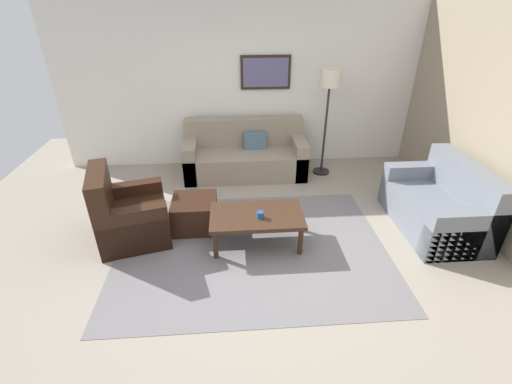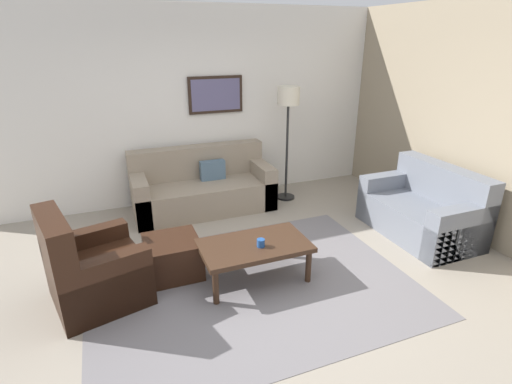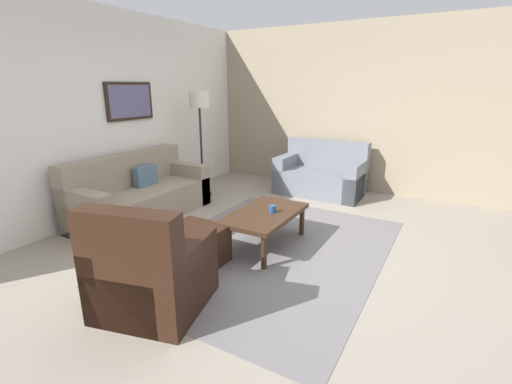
{
  "view_description": "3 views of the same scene",
  "coord_description": "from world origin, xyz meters",
  "views": [
    {
      "loc": [
        -0.2,
        -3.37,
        2.68
      ],
      "look_at": [
        0.06,
        0.11,
        0.71
      ],
      "focal_mm": 24.73,
      "sensor_mm": 36.0,
      "label": 1
    },
    {
      "loc": [
        -1.2,
        -3.14,
        2.36
      ],
      "look_at": [
        0.21,
        0.44,
        0.83
      ],
      "focal_mm": 27.48,
      "sensor_mm": 36.0,
      "label": 2
    },
    {
      "loc": [
        -3.29,
        -1.7,
        1.79
      ],
      "look_at": [
        0.06,
        0.22,
        0.63
      ],
      "focal_mm": 25.03,
      "sensor_mm": 36.0,
      "label": 3
    }
  ],
  "objects": [
    {
      "name": "ground_plane",
      "position": [
        0.0,
        0.0,
        0.0
      ],
      "size": [
        8.0,
        8.0,
        0.0
      ],
      "primitive_type": "plane",
      "color": "gray"
    },
    {
      "name": "rear_partition",
      "position": [
        0.0,
        2.6,
        1.4
      ],
      "size": [
        6.0,
        0.12,
        2.8
      ],
      "primitive_type": "cube",
      "color": "silver",
      "rests_on": "ground_plane"
    },
    {
      "name": "stone_feature_panel",
      "position": [
        3.0,
        0.0,
        1.4
      ],
      "size": [
        0.12,
        5.2,
        2.8
      ],
      "primitive_type": "cube",
      "color": "gray",
      "rests_on": "ground_plane"
    },
    {
      "name": "area_rug",
      "position": [
        0.0,
        0.0,
        0.0
      ],
      "size": [
        3.2,
        2.38,
        0.01
      ],
      "primitive_type": "cube",
      "color": "slate",
      "rests_on": "ground_plane"
    },
    {
      "name": "couch_main",
      "position": [
        0.03,
        2.12,
        0.3
      ],
      "size": [
        1.97,
        0.85,
        0.88
      ],
      "color": "gray",
      "rests_on": "ground_plane"
    },
    {
      "name": "couch_loveseat",
      "position": [
        2.46,
        0.28,
        0.3
      ],
      "size": [
        0.86,
        1.42,
        0.88
      ],
      "color": "slate",
      "rests_on": "ground_plane"
    },
    {
      "name": "armchair_leather",
      "position": [
        -1.5,
        0.31,
        0.31
      ],
      "size": [
        0.97,
        0.97,
        0.95
      ],
      "color": "black",
      "rests_on": "ground_plane"
    },
    {
      "name": "ottoman",
      "position": [
        -0.7,
        0.52,
        0.2
      ],
      "size": [
        0.56,
        0.56,
        0.4
      ],
      "primitive_type": "cube",
      "color": "black",
      "rests_on": "ground_plane"
    },
    {
      "name": "coffee_table",
      "position": [
        0.07,
        0.11,
        0.36
      ],
      "size": [
        1.1,
        0.64,
        0.41
      ],
      "color": "#382316",
      "rests_on": "ground_plane"
    },
    {
      "name": "cup",
      "position": [
        0.11,
        0.03,
        0.45
      ],
      "size": [
        0.08,
        0.08,
        0.08
      ],
      "primitive_type": "cylinder",
      "color": "#1E478C",
      "rests_on": "coffee_table"
    },
    {
      "name": "lamp_standing",
      "position": [
        1.32,
        1.99,
        1.41
      ],
      "size": [
        0.32,
        0.32,
        1.71
      ],
      "color": "black",
      "rests_on": "ground_plane"
    },
    {
      "name": "framed_artwork",
      "position": [
        0.4,
        2.51,
        1.57
      ],
      "size": [
        0.81,
        0.04,
        0.53
      ],
      "color": "black"
    }
  ]
}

